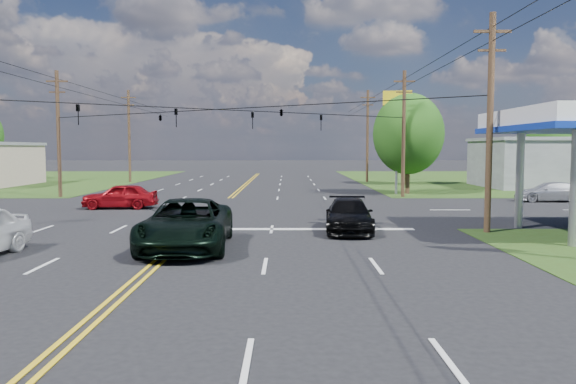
{
  "coord_description": "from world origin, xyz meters",
  "views": [
    {
      "loc": [
        4.19,
        -21.43,
        3.71
      ],
      "look_at": [
        4.25,
        6.0,
        1.57
      ],
      "focal_mm": 35.0,
      "sensor_mm": 36.0,
      "label": 1
    }
  ],
  "objects_px": {
    "retail_ne": "(557,164)",
    "suv_black": "(349,215)",
    "pole_nw": "(58,132)",
    "tree_right_b": "(407,143)",
    "pickup_dkgreen": "(187,224)",
    "tree_right_a": "(408,134)",
    "pole_se": "(490,120)",
    "pole_right_far": "(367,135)",
    "tree_far_r": "(551,141)",
    "pole_left_far": "(129,135)",
    "pole_ne": "(404,132)"
  },
  "relations": [
    {
      "from": "pole_left_far",
      "to": "suv_black",
      "type": "bearing_deg",
      "value": -61.44
    },
    {
      "from": "pole_se",
      "to": "suv_black",
      "type": "bearing_deg",
      "value": 176.73
    },
    {
      "from": "retail_ne",
      "to": "pickup_dkgreen",
      "type": "height_order",
      "value": "retail_ne"
    },
    {
      "from": "retail_ne",
      "to": "pole_ne",
      "type": "xyz_separation_m",
      "value": [
        -17.0,
        -11.0,
        2.72
      ]
    },
    {
      "from": "tree_right_b",
      "to": "pole_left_far",
      "type": "bearing_deg",
      "value": 172.28
    },
    {
      "from": "pole_nw",
      "to": "tree_right_b",
      "type": "height_order",
      "value": "pole_nw"
    },
    {
      "from": "pole_left_far",
      "to": "pole_nw",
      "type": "bearing_deg",
      "value": -90.0
    },
    {
      "from": "pole_nw",
      "to": "tree_far_r",
      "type": "xyz_separation_m",
      "value": [
        47.0,
        21.0,
        -0.37
      ]
    },
    {
      "from": "pole_ne",
      "to": "pole_left_far",
      "type": "relative_size",
      "value": 0.95
    },
    {
      "from": "pole_se",
      "to": "pickup_dkgreen",
      "type": "height_order",
      "value": "pole_se"
    },
    {
      "from": "pole_right_far",
      "to": "suv_black",
      "type": "distance_m",
      "value": 37.41
    },
    {
      "from": "pole_se",
      "to": "pole_right_far",
      "type": "height_order",
      "value": "pole_right_far"
    },
    {
      "from": "retail_ne",
      "to": "suv_black",
      "type": "xyz_separation_m",
      "value": [
        -23.05,
        -28.65,
        -1.47
      ]
    },
    {
      "from": "pole_se",
      "to": "pole_nw",
      "type": "relative_size",
      "value": 1.0
    },
    {
      "from": "pole_right_far",
      "to": "tree_far_r",
      "type": "bearing_deg",
      "value": 5.44
    },
    {
      "from": "pole_se",
      "to": "pole_left_far",
      "type": "relative_size",
      "value": 0.95
    },
    {
      "from": "pole_se",
      "to": "suv_black",
      "type": "distance_m",
      "value": 7.36
    },
    {
      "from": "tree_right_b",
      "to": "pickup_dkgreen",
      "type": "bearing_deg",
      "value": -113.42
    },
    {
      "from": "pole_se",
      "to": "pole_ne",
      "type": "relative_size",
      "value": 1.0
    },
    {
      "from": "pole_nw",
      "to": "pole_se",
      "type": "bearing_deg",
      "value": -34.7
    },
    {
      "from": "tree_right_a",
      "to": "pickup_dkgreen",
      "type": "height_order",
      "value": "tree_right_a"
    },
    {
      "from": "pole_se",
      "to": "tree_far_r",
      "type": "xyz_separation_m",
      "value": [
        21.0,
        39.0,
        -0.37
      ]
    },
    {
      "from": "pole_ne",
      "to": "pole_nw",
      "type": "bearing_deg",
      "value": 180.0
    },
    {
      "from": "tree_right_b",
      "to": "pickup_dkgreen",
      "type": "xyz_separation_m",
      "value": [
        -16.0,
        -36.94,
        -3.3
      ]
    },
    {
      "from": "retail_ne",
      "to": "suv_black",
      "type": "distance_m",
      "value": 36.8
    },
    {
      "from": "retail_ne",
      "to": "pole_left_far",
      "type": "distance_m",
      "value": 43.84
    },
    {
      "from": "pole_nw",
      "to": "pole_right_far",
      "type": "distance_m",
      "value": 32.2
    },
    {
      "from": "retail_ne",
      "to": "pole_right_far",
      "type": "distance_m",
      "value": 19.02
    },
    {
      "from": "pole_nw",
      "to": "tree_far_r",
      "type": "bearing_deg",
      "value": 24.08
    },
    {
      "from": "pole_nw",
      "to": "pole_left_far",
      "type": "bearing_deg",
      "value": 90.0
    },
    {
      "from": "pole_left_far",
      "to": "pole_ne",
      "type": "bearing_deg",
      "value": -36.16
    },
    {
      "from": "pole_ne",
      "to": "tree_far_r",
      "type": "distance_m",
      "value": 29.7
    },
    {
      "from": "retail_ne",
      "to": "suv_black",
      "type": "height_order",
      "value": "retail_ne"
    },
    {
      "from": "retail_ne",
      "to": "pickup_dkgreen",
      "type": "relative_size",
      "value": 2.12
    },
    {
      "from": "pickup_dkgreen",
      "to": "pole_ne",
      "type": "bearing_deg",
      "value": 58.29
    },
    {
      "from": "retail_ne",
      "to": "pole_nw",
      "type": "distance_m",
      "value": 44.47
    },
    {
      "from": "pole_nw",
      "to": "pole_left_far",
      "type": "height_order",
      "value": "pole_left_far"
    },
    {
      "from": "retail_ne",
      "to": "pole_se",
      "type": "distance_m",
      "value": 33.72
    },
    {
      "from": "tree_right_b",
      "to": "tree_right_a",
      "type": "bearing_deg",
      "value": -101.77
    },
    {
      "from": "tree_right_b",
      "to": "tree_far_r",
      "type": "xyz_separation_m",
      "value": [
        17.5,
        6.0,
        0.33
      ]
    },
    {
      "from": "pole_se",
      "to": "pole_right_far",
      "type": "distance_m",
      "value": 37.0
    },
    {
      "from": "pole_right_far",
      "to": "pickup_dkgreen",
      "type": "bearing_deg",
      "value": -106.98
    },
    {
      "from": "pole_se",
      "to": "pole_right_far",
      "type": "bearing_deg",
      "value": 90.0
    },
    {
      "from": "pole_ne",
      "to": "tree_right_b",
      "type": "bearing_deg",
      "value": 76.87
    },
    {
      "from": "retail_ne",
      "to": "pole_nw",
      "type": "height_order",
      "value": "pole_nw"
    },
    {
      "from": "pole_right_far",
      "to": "suv_black",
      "type": "height_order",
      "value": "pole_right_far"
    },
    {
      "from": "pole_left_far",
      "to": "tree_right_a",
      "type": "relative_size",
      "value": 1.22
    },
    {
      "from": "pole_se",
      "to": "tree_right_a",
      "type": "height_order",
      "value": "pole_se"
    },
    {
      "from": "pole_nw",
      "to": "tree_right_a",
      "type": "height_order",
      "value": "pole_nw"
    },
    {
      "from": "tree_right_a",
      "to": "tree_right_b",
      "type": "distance_m",
      "value": 12.27
    }
  ]
}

